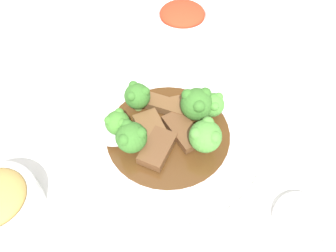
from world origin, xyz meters
TOP-DOWN VIEW (x-y plane):
  - ground_plane at (0.00, 0.00)m, footprint 4.00×4.00m
  - main_plate at (0.00, 0.00)m, footprint 0.32×0.32m
  - beef_strip_0 at (-0.00, 0.04)m, footprint 0.04×0.06m
  - beef_strip_1 at (0.02, -0.04)m, footprint 0.07×0.03m
  - beef_strip_2 at (-0.02, -0.01)m, footprint 0.08×0.07m
  - beef_strip_3 at (0.02, 0.01)m, footprint 0.08×0.07m
  - beef_strip_4 at (-0.01, -0.07)m, footprint 0.06×0.05m
  - broccoli_floret_0 at (-0.03, -0.05)m, footprint 0.05×0.05m
  - broccoli_floret_1 at (0.07, 0.04)m, footprint 0.04×0.04m
  - broccoli_floret_2 at (0.04, 0.05)m, footprint 0.05×0.05m
  - broccoli_floret_3 at (-0.05, -0.06)m, footprint 0.04×0.04m
  - broccoli_floret_4 at (-0.06, 0.01)m, footprint 0.05×0.05m
  - broccoli_floret_5 at (0.06, -0.02)m, footprint 0.04×0.04m
  - serving_spoon at (0.08, 0.05)m, footprint 0.22×0.14m
  - side_bowl_kimchi at (0.08, -0.25)m, footprint 0.12×0.12m
  - sauce_dish at (-0.22, 0.05)m, footprint 0.08×0.08m

SIDE VIEW (x-z plane):
  - ground_plane at x=0.00m, z-range 0.00..0.00m
  - sauce_dish at x=-0.22m, z-range 0.00..0.01m
  - main_plate at x=0.00m, z-range 0.00..0.02m
  - beef_strip_4 at x=-0.01m, z-range 0.02..0.03m
  - beef_strip_2 at x=-0.02m, z-range 0.02..0.03m
  - serving_spoon at x=0.08m, z-range 0.02..0.03m
  - beef_strip_1 at x=0.02m, z-range 0.02..0.03m
  - beef_strip_3 at x=0.02m, z-range 0.02..0.03m
  - beef_strip_0 at x=0.00m, z-range 0.02..0.03m
  - side_bowl_kimchi at x=0.08m, z-range 0.00..0.06m
  - broccoli_floret_3 at x=-0.05m, z-range 0.02..0.06m
  - broccoli_floret_2 at x=0.04m, z-range 0.02..0.07m
  - broccoli_floret_5 at x=0.06m, z-range 0.02..0.08m
  - broccoli_floret_1 at x=0.07m, z-range 0.03..0.07m
  - broccoli_floret_0 at x=-0.03m, z-range 0.02..0.08m
  - broccoli_floret_4 at x=-0.06m, z-range 0.02..0.08m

